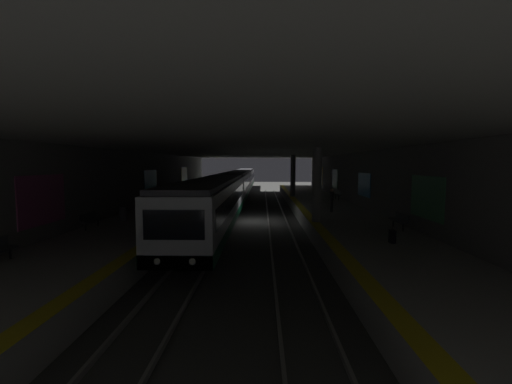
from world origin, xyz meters
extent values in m
plane|color=#42423F|center=(0.00, 0.00, 0.00)|extent=(120.00, 120.00, 0.00)
cube|color=gray|center=(0.00, -2.92, 0.08)|extent=(60.00, 0.09, 0.16)
cube|color=gray|center=(0.00, -1.48, 0.08)|extent=(60.00, 0.09, 0.16)
cube|color=gray|center=(0.00, 1.48, 0.08)|extent=(60.00, 0.09, 0.16)
cube|color=gray|center=(0.00, 2.92, 0.08)|extent=(60.00, 0.09, 0.16)
cube|color=#A8A59E|center=(0.00, -6.55, 0.53)|extent=(60.00, 5.30, 1.05)
cube|color=yellow|center=(0.00, -4.20, 1.05)|extent=(60.00, 0.60, 0.01)
cube|color=#A8A59E|center=(0.00, 6.55, 0.53)|extent=(60.00, 5.30, 1.05)
cube|color=yellow|center=(0.00, 4.20, 1.05)|extent=(60.00, 0.60, 0.01)
cube|color=slate|center=(0.00, -9.45, 2.80)|extent=(60.00, 0.50, 5.60)
cube|color=#4CA566|center=(-9.92, -9.17, 2.95)|extent=(3.34, 0.06, 2.14)
cube|color=#338CCC|center=(0.48, -9.17, 2.95)|extent=(3.22, 0.06, 1.87)
cube|color=#4CA566|center=(11.41, -9.17, 2.95)|extent=(2.74, 0.06, 2.09)
cube|color=gold|center=(20.68, -9.17, 2.95)|extent=(2.59, 0.06, 2.49)
cube|color=slate|center=(0.00, 9.45, 2.80)|extent=(60.00, 0.50, 5.60)
cube|color=#BF4C8C|center=(-11.45, 9.17, 2.95)|extent=(3.36, 0.06, 2.31)
cube|color=#338CCC|center=(3.72, 9.17, 2.95)|extent=(3.31, 0.06, 2.22)
cube|color=gold|center=(17.03, 9.17, 2.95)|extent=(3.11, 0.06, 2.46)
cube|color=beige|center=(0.00, 0.00, 5.80)|extent=(60.00, 19.40, 0.40)
cylinder|color=gray|center=(-6.02, -4.35, 3.33)|extent=(0.56, 0.56, 4.55)
cylinder|color=gray|center=(10.36, -4.35, 3.33)|extent=(0.56, 0.56, 4.55)
cube|color=silver|center=(-5.04, 2.20, 2.06)|extent=(19.45, 2.80, 2.70)
cube|color=#14663D|center=(-5.04, 2.20, 0.99)|extent=(19.45, 2.82, 0.56)
cube|color=black|center=(-5.04, 2.20, 2.41)|extent=(17.89, 2.83, 0.90)
cube|color=#47474C|center=(-5.04, 2.20, 3.53)|extent=(19.06, 2.58, 0.24)
cube|color=black|center=(-10.39, 2.20, 0.54)|extent=(2.20, 1.64, 0.76)
cube|color=black|center=(0.31, 2.20, 0.54)|extent=(2.20, 1.64, 0.76)
cube|color=black|center=(-14.78, 2.20, 2.41)|extent=(0.04, 2.24, 1.10)
cylinder|color=silver|center=(-14.78, 1.55, 1.06)|extent=(0.04, 0.24, 0.24)
cylinder|color=silver|center=(-14.78, 2.85, 1.06)|extent=(0.04, 0.24, 0.24)
cube|color=silver|center=(15.00, 2.20, 2.06)|extent=(19.45, 2.80, 2.70)
cube|color=#14663D|center=(15.00, 2.20, 0.99)|extent=(19.45, 2.82, 0.56)
cube|color=black|center=(15.00, 2.20, 2.41)|extent=(17.89, 2.83, 0.90)
cube|color=#47474C|center=(15.00, 2.20, 3.53)|extent=(19.06, 2.58, 0.24)
cube|color=black|center=(9.66, 2.20, 0.54)|extent=(2.20, 1.64, 0.76)
cube|color=black|center=(20.35, 2.20, 0.54)|extent=(2.20, 1.64, 0.76)
cube|color=silver|center=(35.05, 2.20, 2.06)|extent=(19.45, 2.80, 2.70)
cube|color=#14663D|center=(35.05, 2.20, 0.99)|extent=(19.45, 2.82, 0.56)
cube|color=black|center=(35.05, 2.20, 2.41)|extent=(17.89, 2.83, 0.90)
cube|color=#47474C|center=(35.05, 2.20, 3.53)|extent=(19.06, 2.58, 0.24)
cube|color=black|center=(29.70, 2.20, 0.54)|extent=(2.20, 1.64, 0.76)
cube|color=black|center=(40.40, 2.20, 0.54)|extent=(2.20, 1.64, 0.76)
cylinder|color=#262628|center=(-9.00, -8.45, 1.26)|extent=(0.08, 0.08, 0.42)
cylinder|color=#262628|center=(-7.64, -8.45, 1.26)|extent=(0.08, 0.08, 0.42)
cube|color=#4C4C51|center=(-8.32, -8.45, 1.51)|extent=(1.70, 0.44, 0.08)
cube|color=#4C4C51|center=(-8.32, -8.67, 1.71)|extent=(1.70, 0.06, 0.40)
cylinder|color=#262628|center=(6.20, -8.45, 1.26)|extent=(0.08, 0.08, 0.42)
cylinder|color=#262628|center=(7.56, -8.45, 1.26)|extent=(0.08, 0.08, 0.42)
cube|color=#4C4C51|center=(6.88, -8.45, 1.51)|extent=(1.70, 0.44, 0.08)
cube|color=#4C4C51|center=(6.88, -8.67, 1.71)|extent=(1.70, 0.06, 0.40)
cylinder|color=#262628|center=(-14.55, 8.45, 1.26)|extent=(0.08, 0.08, 0.42)
cylinder|color=#262628|center=(-9.13, 8.45, 1.26)|extent=(0.08, 0.08, 0.42)
cylinder|color=#262628|center=(-7.77, 8.45, 1.26)|extent=(0.08, 0.08, 0.42)
cube|color=#4C4C51|center=(-8.45, 8.45, 1.51)|extent=(1.70, 0.44, 0.08)
cube|color=#4C4C51|center=(-8.45, 8.67, 1.71)|extent=(1.70, 0.06, 0.40)
cylinder|color=#262628|center=(14.27, 8.45, 1.26)|extent=(0.08, 0.08, 0.42)
cylinder|color=#262628|center=(15.63, 8.45, 1.26)|extent=(0.08, 0.08, 0.42)
cube|color=#4C4C51|center=(14.95, 8.45, 1.51)|extent=(1.70, 0.44, 0.08)
cube|color=#4C4C51|center=(14.95, 8.67, 1.71)|extent=(1.70, 0.06, 0.40)
cylinder|color=#2B2B2B|center=(9.18, 6.70, 1.47)|extent=(0.16, 0.16, 0.84)
cylinder|color=#2B2B2B|center=(9.38, 6.70, 1.47)|extent=(0.16, 0.16, 0.84)
cube|color=#284C93|center=(9.28, 6.70, 2.19)|extent=(0.36, 0.22, 0.59)
cylinder|color=#284C93|center=(9.03, 6.70, 2.14)|extent=(0.10, 0.10, 0.56)
cylinder|color=#284C93|center=(9.53, 6.70, 2.14)|extent=(0.10, 0.10, 0.56)
sphere|color=tan|center=(9.28, 6.70, 2.60)|extent=(0.23, 0.23, 0.23)
cylinder|color=#353535|center=(-1.83, -6.15, 1.49)|extent=(0.16, 0.16, 0.88)
cylinder|color=#353535|center=(-1.63, -6.15, 1.49)|extent=(0.16, 0.16, 0.88)
cube|color=#333338|center=(-1.73, -6.15, 2.24)|extent=(0.36, 0.22, 0.62)
cylinder|color=#333338|center=(-1.98, -6.15, 2.19)|extent=(0.10, 0.10, 0.59)
cylinder|color=#333338|center=(-1.48, -6.15, 2.19)|extent=(0.10, 0.10, 0.59)
sphere|color=tan|center=(-1.73, -6.15, 2.67)|extent=(0.24, 0.24, 0.24)
cylinder|color=black|center=(11.87, 6.33, 1.49)|extent=(0.16, 0.16, 0.88)
cylinder|color=black|center=(12.07, 6.33, 1.49)|extent=(0.16, 0.16, 0.88)
cube|color=#284C93|center=(11.97, 6.33, 2.24)|extent=(0.36, 0.22, 0.62)
cylinder|color=#284C93|center=(11.72, 6.33, 2.19)|extent=(0.10, 0.10, 0.59)
cylinder|color=#284C93|center=(12.22, 6.33, 2.19)|extent=(0.10, 0.10, 0.59)
sphere|color=tan|center=(11.97, 6.33, 2.67)|extent=(0.24, 0.24, 0.24)
cylinder|color=#424242|center=(14.53, 7.86, 1.47)|extent=(0.16, 0.16, 0.85)
cylinder|color=#424242|center=(14.73, 7.86, 1.47)|extent=(0.16, 0.16, 0.85)
cube|color=beige|center=(14.63, 7.86, 2.19)|extent=(0.36, 0.22, 0.60)
cylinder|color=beige|center=(14.38, 7.86, 2.14)|extent=(0.10, 0.10, 0.57)
cylinder|color=beige|center=(14.88, 7.86, 2.14)|extent=(0.10, 0.10, 0.57)
sphere|color=tan|center=(14.63, 7.86, 2.61)|extent=(0.23, 0.23, 0.23)
cube|color=black|center=(-11.65, -6.87, 1.34)|extent=(0.37, 0.22, 0.58)
cylinder|color=#333333|center=(-11.65, -6.87, 1.78)|extent=(0.02, 0.02, 0.30)
cylinder|color=#595B5E|center=(-5.84, 7.80, 1.48)|extent=(0.44, 0.44, 0.85)
camera|label=1|loc=(-26.83, -1.01, 4.61)|focal=23.78mm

